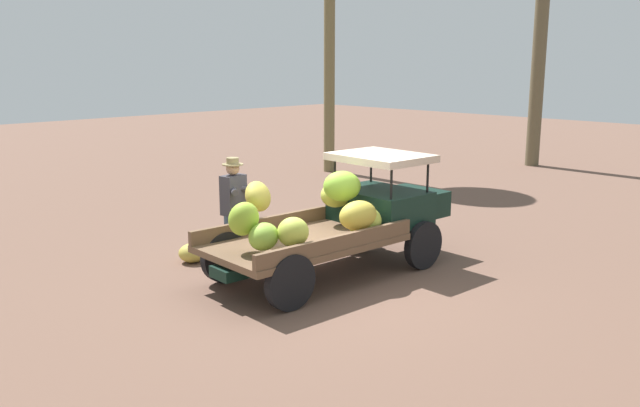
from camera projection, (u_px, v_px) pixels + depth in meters
ground_plane at (321, 279)px, 10.42m from camera, size 60.00×60.00×0.00m
truck at (347, 217)px, 10.67m from camera, size 4.53×1.94×1.84m
farmer at (234, 205)px, 10.82m from camera, size 0.52×0.48×1.83m
loose_banana_bunch at (193, 253)px, 11.25m from camera, size 0.59×0.55×0.33m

